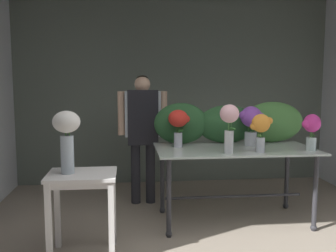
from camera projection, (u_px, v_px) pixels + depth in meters
The scene contains 12 objects.
ground_plane at pixel (192, 219), 4.41m from camera, with size 7.60×7.60×0.00m, color gray.
wall_back at pixel (174, 90), 5.95m from camera, with size 4.89×0.12×2.88m, color slate.
display_table_glass at pixel (234, 160), 4.26m from camera, with size 1.75×0.93×0.85m.
side_table_white at pixel (82, 187), 3.43m from camera, with size 0.60×0.49×0.77m.
florist at pixel (143, 125), 4.87m from camera, with size 0.63×0.24×1.65m.
foliage_backdrop at pixel (229, 123), 4.56m from camera, with size 1.81×0.26×0.49m.
vase_blush_carnations at pixel (229, 122), 3.90m from camera, with size 0.20×0.20×0.50m.
vase_sunset_peonies at pixel (261, 128), 3.96m from camera, with size 0.23×0.19×0.40m.
vase_scarlet_dahlias at pixel (178, 122), 4.27m from camera, with size 0.24×0.22×0.42m.
vase_magenta_lilies at pixel (311, 129), 4.06m from camera, with size 0.21×0.18×0.39m.
vase_violet_freesia at pixel (251, 122), 4.37m from camera, with size 0.30×0.24×0.45m.
vase_white_roses_tall at pixel (66, 134), 3.36m from camera, with size 0.24×0.24×0.56m.
Camera 1 is at (-0.72, -2.47, 1.59)m, focal length 41.04 mm.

